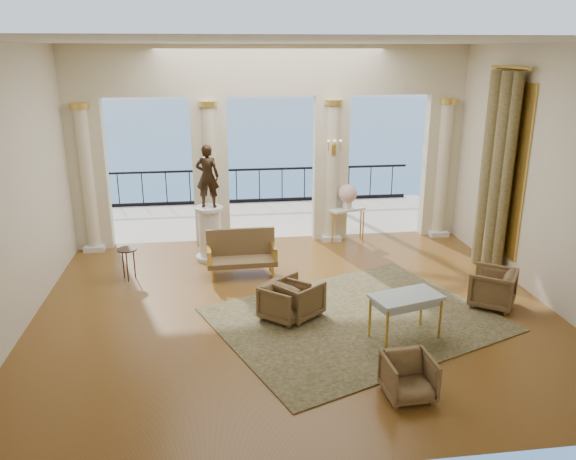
{
  "coord_description": "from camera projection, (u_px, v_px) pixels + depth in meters",
  "views": [
    {
      "loc": [
        -1.31,
        -8.93,
        4.37
      ],
      "look_at": [
        -0.04,
        0.6,
        1.28
      ],
      "focal_mm": 35.0,
      "sensor_mm": 36.0,
      "label": 1
    }
  ],
  "objects": [
    {
      "name": "arcade",
      "position": [
        271.0,
        132.0,
        12.75
      ],
      "size": [
        9.0,
        0.56,
        4.5
      ],
      "color": "beige",
      "rests_on": "ground"
    },
    {
      "name": "side_table",
      "position": [
        127.0,
        253.0,
        11.08
      ],
      "size": [
        0.39,
        0.39,
        0.64
      ],
      "color": "black",
      "rests_on": "ground"
    },
    {
      "name": "sea",
      "position": [
        224.0,
        139.0,
        68.39
      ],
      "size": [
        160.0,
        160.0,
        0.0
      ],
      "primitive_type": "plane",
      "color": "teal",
      "rests_on": "ground"
    },
    {
      "name": "curtain",
      "position": [
        495.0,
        173.0,
        11.27
      ],
      "size": [
        0.33,
        1.4,
        4.09
      ],
      "color": "#4A4526",
      "rests_on": "ground"
    },
    {
      "name": "armchair_b",
      "position": [
        409.0,
        375.0,
        7.33
      ],
      "size": [
        0.65,
        0.62,
        0.64
      ],
      "primitive_type": "imported",
      "rotation": [
        0.0,
        0.0,
        0.05
      ],
      "color": "#423820",
      "rests_on": "ground"
    },
    {
      "name": "window_frame",
      "position": [
        504.0,
        169.0,
        11.27
      ],
      "size": [
        0.04,
        1.6,
        3.4
      ],
      "primitive_type": "cube",
      "color": "gold",
      "rests_on": "room_walls"
    },
    {
      "name": "armchair_d",
      "position": [
        298.0,
        297.0,
        9.57
      ],
      "size": [
        0.95,
        0.96,
        0.72
      ],
      "primitive_type": "imported",
      "rotation": [
        0.0,
        0.0,
        2.25
      ],
      "color": "#423820",
      "rests_on": "ground"
    },
    {
      "name": "console_table",
      "position": [
        347.0,
        214.0,
        13.3
      ],
      "size": [
        0.9,
        0.63,
        0.8
      ],
      "rotation": [
        0.0,
        0.0,
        0.4
      ],
      "color": "silver",
      "rests_on": "ground"
    },
    {
      "name": "room_walls",
      "position": [
        307.0,
        160.0,
        8.0
      ],
      "size": [
        9.0,
        9.0,
        9.0
      ],
      "color": "beige",
      "rests_on": "ground"
    },
    {
      "name": "armchair_c",
      "position": [
        493.0,
        286.0,
        9.95
      ],
      "size": [
        0.98,
        1.0,
        0.75
      ],
      "primitive_type": "imported",
      "rotation": [
        0.0,
        0.0,
        -2.19
      ],
      "color": "#423820",
      "rests_on": "ground"
    },
    {
      "name": "wall_sconce",
      "position": [
        334.0,
        149.0,
        12.74
      ],
      "size": [
        0.3,
        0.11,
        0.33
      ],
      "color": "gold",
      "rests_on": "arcade"
    },
    {
      "name": "game_table",
      "position": [
        406.0,
        300.0,
        8.73
      ],
      "size": [
        1.2,
        0.86,
        0.74
      ],
      "rotation": [
        0.0,
        0.0,
        0.27
      ],
      "color": "#ACCCD8",
      "rests_on": "ground"
    },
    {
      "name": "palm_tree",
      "position": [
        334.0,
        61.0,
        15.16
      ],
      "size": [
        2.0,
        2.0,
        4.5
      ],
      "color": "#4C3823",
      "rests_on": "terrace"
    },
    {
      "name": "statue",
      "position": [
        207.0,
        176.0,
        11.76
      ],
      "size": [
        0.54,
        0.41,
        1.33
      ],
      "primitive_type": "imported",
      "rotation": [
        0.0,
        0.0,
        2.95
      ],
      "color": "black",
      "rests_on": "pedestal"
    },
    {
      "name": "urn",
      "position": [
        348.0,
        195.0,
        13.16
      ],
      "size": [
        0.44,
        0.44,
        0.58
      ],
      "color": "white",
      "rests_on": "console_table"
    },
    {
      "name": "armchair_a",
      "position": [
        284.0,
        300.0,
        9.47
      ],
      "size": [
        0.92,
        0.93,
        0.7
      ],
      "primitive_type": "imported",
      "rotation": [
        0.0,
        0.0,
        0.86
      ],
      "color": "#423820",
      "rests_on": "ground"
    },
    {
      "name": "balustrade",
      "position": [
        259.0,
        189.0,
        16.79
      ],
      "size": [
        9.0,
        0.06,
        1.03
      ],
      "color": "black",
      "rests_on": "terrace"
    },
    {
      "name": "rug",
      "position": [
        356.0,
        319.0,
        9.53
      ],
      "size": [
        5.44,
        4.89,
        0.02
      ],
      "primitive_type": "cube",
      "rotation": [
        0.0,
        0.0,
        0.38
      ],
      "color": "#2A3019",
      "rests_on": "ground"
    },
    {
      "name": "terrace",
      "position": [
        265.0,
        219.0,
        15.42
      ],
      "size": [
        10.0,
        3.6,
        0.1
      ],
      "primitive_type": "cube",
      "color": "beige",
      "rests_on": "ground"
    },
    {
      "name": "floor",
      "position": [
        295.0,
        309.0,
        9.93
      ],
      "size": [
        9.0,
        9.0,
        0.0
      ],
      "primitive_type": "plane",
      "color": "#542F14",
      "rests_on": "ground"
    },
    {
      "name": "pedestal",
      "position": [
        210.0,
        234.0,
        12.15
      ],
      "size": [
        0.64,
        0.64,
        1.18
      ],
      "color": "silver",
      "rests_on": "ground"
    },
    {
      "name": "settee",
      "position": [
        241.0,
        253.0,
        11.35
      ],
      "size": [
        1.4,
        0.62,
        0.92
      ],
      "rotation": [
        0.0,
        0.0,
        0.02
      ],
      "color": "#423820",
      "rests_on": "ground"
    }
  ]
}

